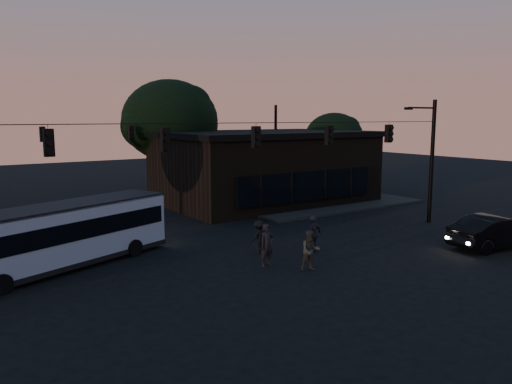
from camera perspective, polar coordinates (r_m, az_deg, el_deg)
ground at (r=20.84m, az=6.31°, el=-9.55°), size 120.00×120.00×0.00m
sidewalk_far_right at (r=38.78m, az=6.31°, el=-0.97°), size 14.00×10.00×0.15m
building at (r=38.14m, az=1.01°, el=2.91°), size 15.40×10.41×5.40m
tree_behind at (r=40.69m, az=-9.80°, el=8.05°), size 7.60×7.60×9.43m
tree_right at (r=45.28m, az=8.89°, el=6.14°), size 5.20×5.20×6.86m
signal_rig_near at (r=23.08m, az=0.00°, el=3.56°), size 26.24×0.30×7.50m
signal_rig_far at (r=37.37m, az=-14.03°, el=4.84°), size 26.24×0.30×7.50m
bus at (r=23.03m, az=-21.08°, el=-4.33°), size 10.00×5.61×2.77m
car at (r=27.52m, az=25.79°, el=-4.11°), size 5.27×2.64×1.66m
pedestrian_a at (r=21.83m, az=1.26°, el=-6.10°), size 0.69×0.45×1.87m
pedestrian_b at (r=21.34m, az=6.24°, el=-6.67°), size 1.03×0.92×1.74m
pedestrian_c at (r=24.08m, az=6.58°, el=-4.81°), size 1.15×0.68×1.83m
pedestrian_d at (r=23.85m, az=0.36°, el=-5.17°), size 1.07×0.66×1.60m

